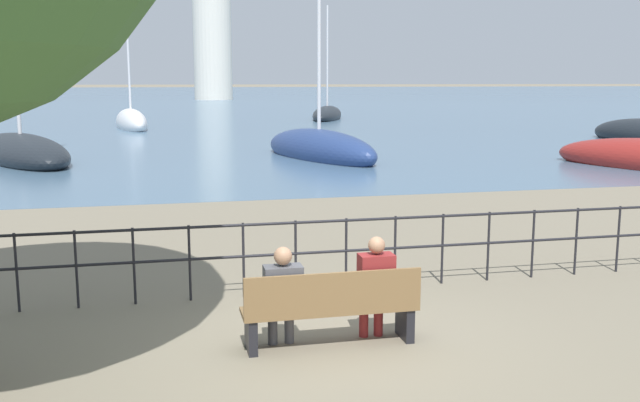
{
  "coord_description": "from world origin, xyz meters",
  "views": [
    {
      "loc": [
        -1.84,
        -7.54,
        2.98
      ],
      "look_at": [
        0.0,
        0.5,
        1.58
      ],
      "focal_mm": 40.0,
      "sensor_mm": 36.0,
      "label": 1
    }
  ],
  "objects": [
    {
      "name": "harbor_water",
      "position": [
        0.0,
        160.01,
        0.0
      ],
      "size": [
        600.0,
        300.0,
        0.01
      ],
      "color": "slate",
      "rests_on": "ground_plane"
    },
    {
      "name": "seated_person_right",
      "position": [
        0.54,
        0.01,
        0.68
      ],
      "size": [
        0.4,
        0.35,
        1.24
      ],
      "color": "maroon",
      "rests_on": "ground_plane"
    },
    {
      "name": "sailboat_0",
      "position": [
        4.26,
        19.25,
        0.36
      ],
      "size": [
        4.1,
        7.65,
        10.0
      ],
      "rotation": [
        0.0,
        0.0,
        0.3
      ],
      "color": "navy",
      "rests_on": "ground_plane"
    },
    {
      "name": "ground_plane",
      "position": [
        0.0,
        0.0,
        0.0
      ],
      "size": [
        1000.0,
        1000.0,
        0.0
      ],
      "primitive_type": "plane",
      "color": "#7A705B"
    },
    {
      "name": "harbor_lighthouse",
      "position": [
        7.02,
        104.86,
        11.49
      ],
      "size": [
        5.87,
        5.87,
        24.7
      ],
      "color": "silver",
      "rests_on": "ground_plane"
    },
    {
      "name": "sailboat_3",
      "position": [
        11.17,
        46.66,
        0.31
      ],
      "size": [
        4.88,
        9.12,
        9.03
      ],
      "rotation": [
        0.0,
        0.0,
        -0.33
      ],
      "color": "black",
      "rests_on": "ground_plane"
    },
    {
      "name": "promenade_railing",
      "position": [
        0.0,
        2.03,
        0.69
      ],
      "size": [
        13.27,
        0.04,
        1.05
      ],
      "color": "black",
      "rests_on": "ground_plane"
    },
    {
      "name": "sailboat_4",
      "position": [
        -6.83,
        20.96,
        0.32
      ],
      "size": [
        5.8,
        9.07,
        10.9
      ],
      "rotation": [
        0.0,
        0.0,
        0.4
      ],
      "color": "black",
      "rests_on": "ground_plane"
    },
    {
      "name": "park_bench",
      "position": [
        0.0,
        -0.07,
        0.44
      ],
      "size": [
        2.01,
        0.45,
        0.9
      ],
      "color": "brown",
      "rests_on": "ground_plane"
    },
    {
      "name": "seated_person_left",
      "position": [
        -0.54,
        0.02,
        0.65
      ],
      "size": [
        0.43,
        0.35,
        1.18
      ],
      "color": "#4C4C51",
      "rests_on": "ground_plane"
    },
    {
      "name": "sailboat_5",
      "position": [
        -3.36,
        38.48,
        0.38
      ],
      "size": [
        2.81,
        7.2,
        7.95
      ],
      "rotation": [
        0.0,
        0.0,
        0.18
      ],
      "color": "white",
      "rests_on": "ground_plane"
    }
  ]
}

